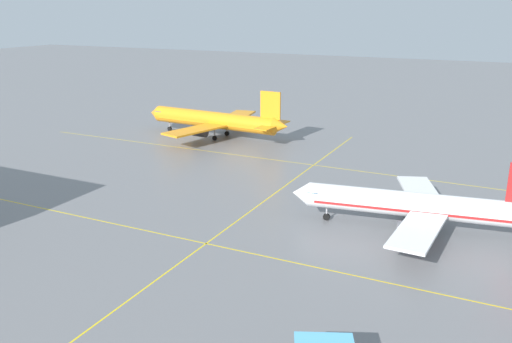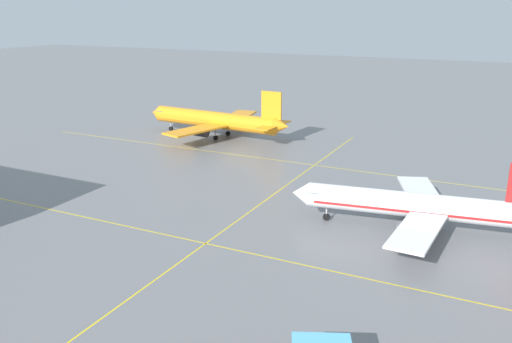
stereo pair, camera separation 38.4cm
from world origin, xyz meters
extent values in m
cylinder|color=white|center=(21.86, 51.91, 3.52)|extent=(27.61, 7.42, 3.26)
cone|color=white|center=(7.20, 49.64, 3.52)|extent=(2.69, 3.50, 3.19)
cube|color=white|center=(21.59, 59.25, 3.00)|extent=(8.74, 13.61, 0.34)
cube|color=white|center=(23.82, 44.84, 3.00)|extent=(5.17, 13.09, 0.34)
cylinder|color=#4C4C51|center=(21.01, 56.29, 1.89)|extent=(3.16, 2.23, 1.80)
cylinder|color=#4C4C51|center=(22.37, 47.48, 1.89)|extent=(3.16, 2.23, 1.80)
cube|color=#385166|center=(9.15, 49.94, 3.99)|extent=(1.98, 3.20, 0.60)
cube|color=red|center=(21.86, 51.91, 3.11)|extent=(25.45, 7.11, 0.31)
cylinder|color=#99999E|center=(10.84, 50.21, 1.41)|extent=(0.24, 0.24, 1.41)
cylinder|color=black|center=(10.84, 50.21, 0.47)|extent=(0.99, 0.53, 0.94)
cylinder|color=#99999E|center=(23.21, 54.38, 1.41)|extent=(0.24, 0.24, 1.41)
cylinder|color=black|center=(23.21, 54.38, 0.47)|extent=(0.99, 0.53, 0.94)
cylinder|color=#99999E|center=(23.89, 49.97, 1.41)|extent=(0.24, 0.24, 1.41)
cylinder|color=black|center=(23.89, 49.97, 0.47)|extent=(0.99, 0.53, 0.94)
cylinder|color=orange|center=(-27.98, 85.97, 3.94)|extent=(30.88, 5.55, 3.65)
cone|color=orange|center=(-44.56, 87.00, 3.94)|extent=(2.71, 3.72, 3.57)
cone|color=orange|center=(-11.12, 84.92, 4.32)|extent=(3.28, 3.65, 3.47)
cube|color=orange|center=(-13.61, 85.08, 8.45)|extent=(4.62, 0.63, 5.76)
cube|color=orange|center=(-12.95, 87.92, 4.32)|extent=(3.38, 5.17, 0.23)
cube|color=orange|center=(-13.31, 82.17, 4.32)|extent=(3.38, 5.17, 0.23)
cube|color=orange|center=(-26.52, 94.06, 3.36)|extent=(7.05, 14.97, 0.38)
cube|color=orange|center=(-27.53, 77.77, 3.36)|extent=(8.67, 15.21, 0.38)
cylinder|color=#333338|center=(-27.86, 90.97, 2.11)|extent=(3.38, 2.21, 2.02)
cylinder|color=#333338|center=(-28.48, 81.00, 2.11)|extent=(3.38, 2.21, 2.02)
cube|color=#385166|center=(-42.35, 86.87, 4.46)|extent=(1.93, 3.46, 0.67)
cube|color=orange|center=(-27.98, 85.97, 3.48)|extent=(28.43, 5.43, 0.35)
cylinder|color=#99999E|center=(-40.44, 86.75, 1.58)|extent=(0.27, 0.27, 1.58)
cylinder|color=black|center=(-40.44, 86.75, 0.53)|extent=(1.08, 0.50, 1.06)
cylinder|color=#99999E|center=(-25.91, 88.34, 1.58)|extent=(0.27, 0.27, 1.58)
cylinder|color=black|center=(-25.91, 88.34, 0.53)|extent=(1.08, 0.50, 1.06)
cylinder|color=#99999E|center=(-26.22, 83.36, 1.58)|extent=(0.27, 0.27, 1.58)
cylinder|color=black|center=(-26.22, 83.36, 0.53)|extent=(1.08, 0.50, 1.06)
cube|color=yellow|center=(0.00, 36.35, 0.00)|extent=(126.09, 0.20, 0.01)
cube|color=yellow|center=(0.00, 74.70, 0.00)|extent=(126.09, 0.20, 0.01)
cube|color=yellow|center=(0.00, 36.35, 0.00)|extent=(0.20, 126.55, 0.01)
camera|label=1|loc=(32.22, -15.50, 27.97)|focal=37.67mm
camera|label=2|loc=(32.56, -15.33, 27.97)|focal=37.67mm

